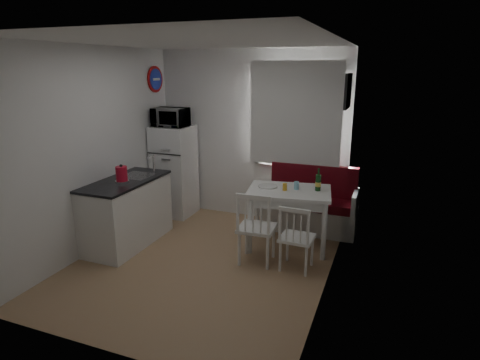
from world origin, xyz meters
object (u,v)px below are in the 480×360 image
at_px(chair_left, 254,221).
at_px(fridge, 175,171).
at_px(wine_bottle, 318,180).
at_px(kettle, 122,174).
at_px(bench, 310,209).
at_px(microwave, 170,117).
at_px(kitchen_counter, 128,212).
at_px(dining_table, 289,196).
at_px(chair_right, 296,232).

bearing_deg(chair_left, fridge, 141.15).
distance_m(chair_left, wine_bottle, 1.04).
height_order(fridge, kettle, fridge).
bearing_deg(fridge, bench, 2.89).
relative_size(chair_left, microwave, 0.96).
height_order(kitchen_counter, bench, kitchen_counter).
height_order(kitchen_counter, chair_left, kitchen_counter).
height_order(dining_table, microwave, microwave).
distance_m(bench, chair_right, 1.35).
bearing_deg(kitchen_counter, wine_bottle, 17.90).
bearing_deg(microwave, wine_bottle, -9.92).
bearing_deg(dining_table, fridge, 155.00).
height_order(dining_table, wine_bottle, wine_bottle).
xyz_separation_m(kitchen_counter, kettle, (0.05, -0.12, 0.56)).
bearing_deg(kitchen_counter, dining_table, 18.23).
xyz_separation_m(kitchen_counter, microwave, (0.02, 1.19, 1.13)).
xyz_separation_m(bench, wine_bottle, (0.19, -0.58, 0.63)).
bearing_deg(fridge, chair_left, -34.62).
relative_size(dining_table, chair_left, 2.35).
relative_size(dining_table, wine_bottle, 3.94).
xyz_separation_m(chair_right, microwave, (-2.29, 1.17, 1.08)).
xyz_separation_m(fridge, microwave, (0.00, -0.05, 0.87)).
bearing_deg(bench, chair_left, -106.95).
bearing_deg(kettle, wine_bottle, 20.90).
relative_size(chair_left, chair_right, 1.13).
relative_size(kitchen_counter, microwave, 2.54).
xyz_separation_m(chair_left, wine_bottle, (0.60, 0.77, 0.37)).
height_order(chair_left, fridge, fridge).
xyz_separation_m(microwave, wine_bottle, (2.39, -0.42, -0.65)).
relative_size(dining_table, kettle, 5.02).
bearing_deg(microwave, fridge, 90.00).
relative_size(dining_table, microwave, 2.24).
bearing_deg(fridge, chair_right, -28.12).
height_order(bench, microwave, microwave).
relative_size(chair_right, wine_bottle, 1.48).
bearing_deg(kettle, chair_left, 4.37).
bearing_deg(kitchen_counter, fridge, 89.10).
relative_size(bench, chair_left, 2.68).
xyz_separation_m(chair_left, kettle, (-1.76, -0.13, 0.44)).
height_order(bench, kettle, kettle).
bearing_deg(kitchen_counter, kettle, -67.98).
bearing_deg(chair_left, wine_bottle, 47.68).
relative_size(bench, fridge, 0.92).
xyz_separation_m(chair_right, kettle, (-2.26, -0.15, 0.51)).
bearing_deg(dining_table, kettle, -167.69).
height_order(chair_right, kettle, kettle).
height_order(chair_left, wine_bottle, wine_bottle).
distance_m(fridge, wine_bottle, 2.44).
distance_m(bench, dining_table, 0.80).
relative_size(microwave, wine_bottle, 1.75).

